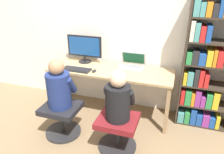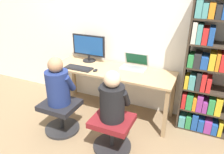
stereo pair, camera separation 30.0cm
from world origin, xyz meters
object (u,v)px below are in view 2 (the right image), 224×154
Objects in this scene: desktop_monitor at (89,48)px; person_at_laptop at (112,99)px; keyboard at (79,68)px; laptop at (134,65)px; office_chair_left at (61,114)px; person_at_monitor at (58,84)px; bookshelf at (209,72)px; office_chair_right at (112,130)px.

person_at_laptop is (0.82, -0.90, -0.26)m from desktop_monitor.
keyboard is at bearing 145.38° from person_at_laptop.
keyboard is at bearing -153.45° from laptop.
person_at_laptop reaches higher than keyboard.
person_at_monitor reaches higher than office_chair_left.
person_at_laptop is at bearing -2.26° from office_chair_left.
person_at_monitor is 1.93m from bookshelf.
laptop is 0.60× the size of person_at_laptop.
person_at_laptop is (0.78, -0.04, -0.01)m from person_at_monitor.
desktop_monitor is at bearing 178.46° from bookshelf.
person_at_laptop is at bearing -138.27° from bookshelf.
laptop reaches higher than keyboard.
laptop is at bearing 50.25° from person_at_monitor.
person_at_laptop is (0.78, -0.03, 0.44)m from office_chair_left.
office_chair_left is at bearing -129.61° from laptop.
laptop is at bearing 0.57° from desktop_monitor.
office_chair_left is (0.01, -0.51, -0.49)m from keyboard.
bookshelf reaches higher than laptop.
office_chair_right is 0.75× the size of person_at_monitor.
office_chair_left is (-0.73, -0.88, -0.52)m from laptop.
keyboard is (0.03, -0.36, -0.21)m from desktop_monitor.
office_chair_left is 1.00× the size of office_chair_right.
person_at_monitor is at bearing 90.00° from office_chair_left.
office_chair_left is at bearing -154.67° from bookshelf.
keyboard is at bearing -85.40° from desktop_monitor.
desktop_monitor is 1.25m from person_at_laptop.
laptop is 0.77× the size of office_chair_left.
keyboard is at bearing 90.60° from person_at_monitor.
desktop_monitor is at bearing 92.25° from office_chair_left.
laptop is 0.82m from keyboard.
desktop_monitor is 0.90m from person_at_monitor.
office_chair_right is 0.79× the size of person_at_laptop.
person_at_monitor reaches higher than person_at_laptop.
laptop is 1.14m from person_at_monitor.
bookshelf reaches higher than keyboard.
desktop_monitor is at bearing 94.60° from keyboard.
desktop_monitor is 0.42m from keyboard.
bookshelf is (1.78, -0.05, -0.09)m from desktop_monitor.
keyboard reaches higher than office_chair_right.
office_chair_left is 0.75× the size of person_at_monitor.
laptop is 0.88× the size of keyboard.
laptop is at bearing 26.55° from keyboard.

